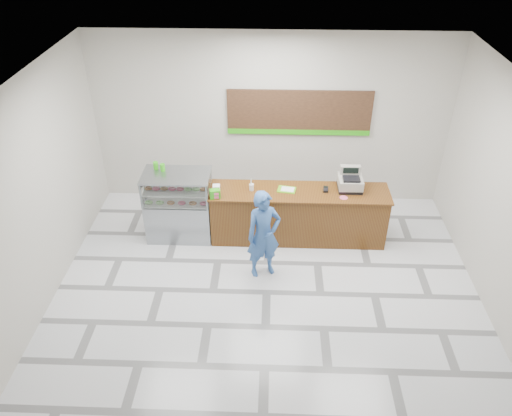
{
  "coord_description": "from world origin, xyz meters",
  "views": [
    {
      "loc": [
        0.06,
        -6.12,
        5.77
      ],
      "look_at": [
        -0.21,
        0.9,
        1.08
      ],
      "focal_mm": 35.0,
      "sensor_mm": 36.0,
      "label": 1
    }
  ],
  "objects_px": {
    "cash_register": "(350,181)",
    "customer": "(264,235)",
    "display_case": "(179,205)",
    "sales_counter": "(298,215)",
    "serving_tray": "(287,190)"
  },
  "relations": [
    {
      "from": "cash_register",
      "to": "serving_tray",
      "type": "height_order",
      "value": "cash_register"
    },
    {
      "from": "cash_register",
      "to": "customer",
      "type": "xyz_separation_m",
      "value": [
        -1.53,
        -1.16,
        -0.38
      ]
    },
    {
      "from": "display_case",
      "to": "cash_register",
      "type": "height_order",
      "value": "cash_register"
    },
    {
      "from": "sales_counter",
      "to": "display_case",
      "type": "xyz_separation_m",
      "value": [
        -2.22,
        -0.0,
        0.16
      ]
    },
    {
      "from": "sales_counter",
      "to": "cash_register",
      "type": "xyz_separation_m",
      "value": [
        0.91,
        0.13,
        0.67
      ]
    },
    {
      "from": "sales_counter",
      "to": "serving_tray",
      "type": "xyz_separation_m",
      "value": [
        -0.23,
        0.04,
        0.52
      ]
    },
    {
      "from": "customer",
      "to": "serving_tray",
      "type": "bearing_deg",
      "value": 48.01
    },
    {
      "from": "display_case",
      "to": "customer",
      "type": "distance_m",
      "value": 1.91
    },
    {
      "from": "cash_register",
      "to": "display_case",
      "type": "bearing_deg",
      "value": -178.06
    },
    {
      "from": "serving_tray",
      "to": "customer",
      "type": "height_order",
      "value": "customer"
    },
    {
      "from": "sales_counter",
      "to": "customer",
      "type": "xyz_separation_m",
      "value": [
        -0.62,
        -1.03,
        0.29
      ]
    },
    {
      "from": "display_case",
      "to": "cash_register",
      "type": "distance_m",
      "value": 3.17
    },
    {
      "from": "sales_counter",
      "to": "serving_tray",
      "type": "relative_size",
      "value": 9.14
    },
    {
      "from": "sales_counter",
      "to": "cash_register",
      "type": "relative_size",
      "value": 7.21
    },
    {
      "from": "serving_tray",
      "to": "display_case",
      "type": "bearing_deg",
      "value": -169.04
    }
  ]
}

